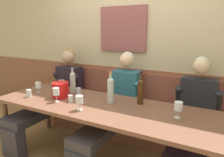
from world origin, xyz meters
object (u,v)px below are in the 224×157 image
object	(u,v)px
wine_glass_by_bottle	(79,100)
water_tumbler_center	(29,93)
water_tumbler_right	(78,91)
wine_bottle_green_tall	(111,89)
wine_glass_right_end	(38,86)
water_tumbler_left	(71,98)
person_right_seat	(193,123)
person_left_seat	(115,104)
person_center_right_seat	(55,93)
wine_glass_left_end	(62,83)
wine_bottle_clear_water	(73,81)
dining_table	(99,110)
wine_glass_center_rear	(178,107)
wall_bench	(124,118)
wine_glass_near_bucket	(56,92)
ice_bucket	(61,90)
wine_bottle_amber_mid	(141,91)

from	to	relation	value
wine_glass_by_bottle	water_tumbler_center	size ratio (longest dim) A/B	1.67
water_tumbler_right	wine_glass_by_bottle	bearing A→B (deg)	-51.50
wine_bottle_green_tall	water_tumbler_right	distance (m)	0.57
wine_glass_right_end	water_tumbler_left	size ratio (longest dim) A/B	1.68
person_right_seat	wine_glass_by_bottle	world-z (taller)	person_right_seat
person_left_seat	water_tumbler_left	distance (m)	0.58
person_center_right_seat	water_tumbler_center	distance (m)	0.54
wine_glass_left_end	wine_bottle_clear_water	bearing A→B (deg)	2.01
dining_table	person_left_seat	distance (m)	0.34
person_left_seat	person_right_seat	size ratio (longest dim) A/B	1.01
wine_glass_by_bottle	water_tumbler_left	size ratio (longest dim) A/B	1.92
wine_glass_center_rear	wine_glass_left_end	bearing A→B (deg)	172.90
wall_bench	wine_glass_center_rear	world-z (taller)	wall_bench
wine_glass_near_bucket	water_tumbler_center	bearing A→B (deg)	-176.45
wine_bottle_green_tall	wine_bottle_clear_water	world-z (taller)	wine_bottle_green_tall
wine_glass_center_rear	person_center_right_seat	bearing A→B (deg)	171.26
person_left_seat	person_right_seat	distance (m)	0.94
person_center_right_seat	water_tumbler_center	xyz separation A→B (m)	(0.07, -0.51, 0.15)
water_tumbler_right	water_tumbler_center	xyz separation A→B (m)	(-0.46, -0.41, 0.01)
wine_bottle_clear_water	person_left_seat	bearing A→B (deg)	7.61
person_right_seat	ice_bucket	bearing A→B (deg)	-169.13
wine_bottle_clear_water	wine_glass_right_end	xyz separation A→B (m)	(-0.40, -0.23, -0.06)
wine_bottle_green_tall	wall_bench	bearing A→B (deg)	98.83
person_center_right_seat	water_tumbler_center	bearing A→B (deg)	-82.48
ice_bucket	person_left_seat	bearing A→B (deg)	29.46
wine_bottle_clear_water	wall_bench	bearing A→B (deg)	38.12
wine_glass_near_bucket	water_tumbler_right	world-z (taller)	wine_glass_near_bucket
wall_bench	water_tumbler_right	xyz separation A→B (m)	(-0.45, -0.48, 0.48)
wine_bottle_green_tall	water_tumbler_right	bearing A→B (deg)	168.52
wall_bench	wine_bottle_green_tall	distance (m)	0.85
wall_bench	wine_glass_near_bucket	xyz separation A→B (m)	(-0.48, -0.86, 0.56)
wine_bottle_amber_mid	wine_bottle_clear_water	world-z (taller)	wine_bottle_amber_mid
dining_table	wine_glass_by_bottle	xyz separation A→B (m)	(-0.09, -0.24, 0.18)
person_center_right_seat	wine_bottle_green_tall	xyz separation A→B (m)	(1.07, -0.22, 0.26)
ice_bucket	wine_glass_center_rear	bearing A→B (deg)	1.90
wine_glass_by_bottle	water_tumbler_center	xyz separation A→B (m)	(-0.82, 0.05, -0.06)
wine_glass_left_end	wine_bottle_green_tall	bearing A→B (deg)	-9.22
ice_bucket	wine_bottle_amber_mid	world-z (taller)	wine_bottle_amber_mid
wall_bench	person_center_right_seat	size ratio (longest dim) A/B	2.19
person_left_seat	wine_glass_left_end	bearing A→B (deg)	-173.73
person_right_seat	water_tumbler_right	distance (m)	1.44
wine_bottle_amber_mid	wine_bottle_clear_water	size ratio (longest dim) A/B	1.06
wine_glass_right_end	wine_bottle_amber_mid	bearing A→B (deg)	9.07
ice_bucket	wine_glass_left_end	world-z (taller)	ice_bucket
person_right_seat	wine_glass_left_end	bearing A→B (deg)	-178.47
wine_glass_center_rear	wine_glass_by_bottle	bearing A→B (deg)	-163.36
dining_table	wine_glass_center_rear	xyz separation A→B (m)	(0.86, 0.04, 0.18)
wall_bench	water_tumbler_left	bearing A→B (deg)	-113.22
wine_bottle_green_tall	water_tumbler_right	size ratio (longest dim) A/B	4.85
ice_bucket	wine_bottle_green_tall	world-z (taller)	wine_bottle_green_tall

